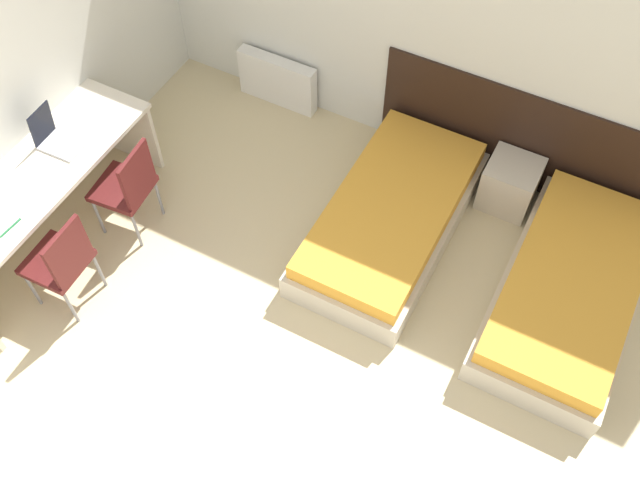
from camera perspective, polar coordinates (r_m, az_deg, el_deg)
The scene contains 11 objects.
wall_back at distance 5.51m, azimuth 8.63°, elevation 17.71°, with size 5.63×0.05×2.70m.
wall_left at distance 5.46m, azimuth -23.87°, elevation 12.94°, with size 0.05×4.69×2.70m.
headboard_panel at distance 5.90m, azimuth 16.20°, elevation 7.48°, with size 2.46×0.03×0.94m.
bed_near_window at distance 5.58m, azimuth 5.68°, elevation 1.81°, with size 0.93×1.87×0.38m.
bed_near_door at distance 5.49m, azimuth 19.29°, elevation -3.83°, with size 0.93×1.87×0.38m.
nightstand at distance 5.93m, azimuth 14.94°, elevation 4.37°, with size 0.41×0.40×0.43m.
radiator at distance 6.54m, azimuth -3.41°, elevation 12.60°, with size 0.74×0.12×0.48m.
desk at distance 5.60m, azimuth -21.47°, elevation 3.69°, with size 0.62×2.00×0.74m.
chair_near_laptop at distance 5.54m, azimuth -15.13°, elevation 4.26°, with size 0.44×0.44×0.89m.
chair_near_notebook at distance 5.26m, azimuth -20.01°, elevation -1.52°, with size 0.42×0.42×0.89m.
laptop at distance 5.60m, azimuth -20.42°, elevation 7.66°, with size 0.32×0.23×0.32m.
Camera 1 is at (1.35, -0.52, 4.61)m, focal length 40.00 mm.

